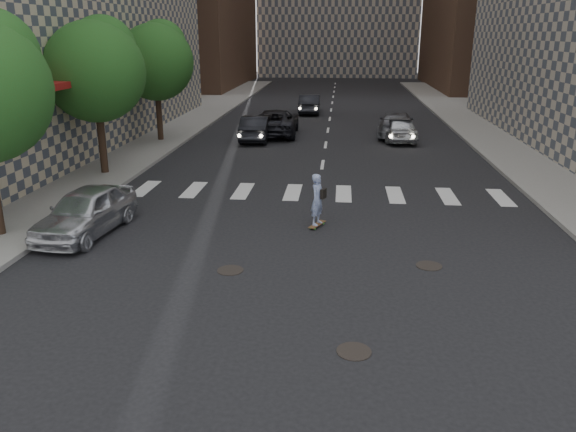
% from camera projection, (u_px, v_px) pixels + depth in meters
% --- Properties ---
extents(ground, '(160.00, 160.00, 0.00)m').
position_uv_depth(ground, '(302.00, 294.00, 13.57)').
color(ground, black).
rests_on(ground, ground).
extents(sidewalk_left, '(13.00, 80.00, 0.15)m').
position_uv_depth(sidewalk_left, '(85.00, 136.00, 33.76)').
color(sidewalk_left, gray).
rests_on(sidewalk_left, ground).
extents(tree_b, '(4.20, 4.20, 6.60)m').
position_uv_depth(tree_b, '(97.00, 67.00, 23.50)').
color(tree_b, '#382619').
rests_on(tree_b, sidewalk_left).
extents(tree_c, '(4.20, 4.20, 6.60)m').
position_uv_depth(tree_c, '(157.00, 58.00, 31.07)').
color(tree_c, '#382619').
rests_on(tree_c, sidewalk_left).
extents(manhole_a, '(0.70, 0.70, 0.02)m').
position_uv_depth(manhole_a, '(354.00, 351.00, 11.10)').
color(manhole_a, black).
rests_on(manhole_a, ground).
extents(manhole_b, '(0.70, 0.70, 0.02)m').
position_uv_depth(manhole_b, '(230.00, 270.00, 14.88)').
color(manhole_b, black).
rests_on(manhole_b, ground).
extents(manhole_c, '(0.70, 0.70, 0.02)m').
position_uv_depth(manhole_c, '(429.00, 266.00, 15.17)').
color(manhole_c, black).
rests_on(manhole_c, ground).
extents(skateboarder, '(0.61, 0.90, 1.76)m').
position_uv_depth(skateboarder, '(318.00, 200.00, 17.96)').
color(skateboarder, brown).
rests_on(skateboarder, ground).
extents(silver_sedan, '(2.19, 4.46, 1.46)m').
position_uv_depth(silver_sedan, '(86.00, 211.00, 17.39)').
color(silver_sedan, silver).
rests_on(silver_sedan, ground).
extents(traffic_car_a, '(1.71, 4.47, 1.45)m').
position_uv_depth(traffic_car_a, '(256.00, 128.00, 32.63)').
color(traffic_car_a, black).
rests_on(traffic_car_a, ground).
extents(traffic_car_b, '(2.61, 5.25, 1.47)m').
position_uv_depth(traffic_car_b, '(396.00, 125.00, 33.79)').
color(traffic_car_b, slate).
rests_on(traffic_car_b, ground).
extents(traffic_car_c, '(2.75, 5.69, 1.56)m').
position_uv_depth(traffic_car_c, '(276.00, 122.00, 34.36)').
color(traffic_car_c, black).
rests_on(traffic_car_c, ground).
extents(traffic_car_d, '(2.08, 4.50, 1.49)m').
position_uv_depth(traffic_car_d, '(398.00, 128.00, 32.47)').
color(traffic_car_d, silver).
rests_on(traffic_car_d, ground).
extents(traffic_car_e, '(1.66, 4.50, 1.47)m').
position_uv_depth(traffic_car_e, '(310.00, 104.00, 43.60)').
color(traffic_car_e, black).
rests_on(traffic_car_e, ground).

